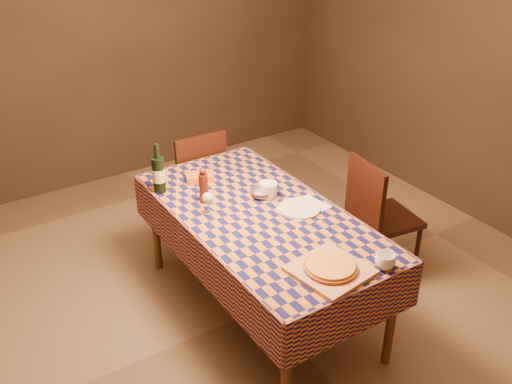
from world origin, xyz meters
TOP-DOWN VIEW (x-y plane):
  - room at (0.00, 0.00)m, footprint 5.00×5.10m
  - dining_table at (0.00, 0.00)m, footprint 0.94×1.84m
  - cutting_board at (-0.02, -0.71)m, footprint 0.42×0.42m
  - pizza at (-0.02, -0.71)m, footprint 0.36×0.36m
  - pepper_mill at (-0.23, 0.32)m, footprint 0.06×0.06m
  - bowl at (0.13, 0.18)m, footprint 0.19×0.19m
  - wine_glass at (-0.27, 0.18)m, footprint 0.07×0.07m
  - wine_bottle at (-0.41, 0.61)m, footprint 0.11×0.11m
  - deli_tub at (0.17, 0.16)m, footprint 0.13×0.13m
  - takeout_container at (-0.11, 0.61)m, footprint 0.21×0.18m
  - white_plate at (0.23, -0.09)m, footprint 0.28×0.28m
  - tumbler at (0.25, -0.84)m, footprint 0.12×0.12m
  - flour_patch at (0.27, -0.09)m, footprint 0.30×0.25m
  - flour_bag at (0.14, 0.16)m, footprint 0.17×0.14m
  - chair_far at (0.10, 1.08)m, footprint 0.43×0.44m
  - chair_right at (0.94, -0.09)m, footprint 0.49×0.48m

SIDE VIEW (x-z plane):
  - chair_far at x=0.10m, z-range 0.06..0.99m
  - chair_right at x=0.94m, z-range 0.06..0.99m
  - dining_table at x=0.00m, z-range 0.31..1.08m
  - flour_patch at x=0.27m, z-range 0.77..0.77m
  - white_plate at x=0.23m, z-range 0.77..0.79m
  - cutting_board at x=-0.02m, z-range 0.77..0.79m
  - flour_bag at x=0.14m, z-range 0.77..0.81m
  - takeout_container at x=-0.11m, z-range 0.77..0.82m
  - bowl at x=0.13m, z-range 0.77..0.82m
  - pizza at x=-0.02m, z-range 0.79..0.82m
  - tumbler at x=0.25m, z-range 0.77..0.86m
  - deli_tub at x=0.17m, z-range 0.77..0.87m
  - wine_glass at x=-0.27m, z-range 0.80..0.94m
  - pepper_mill at x=-0.23m, z-range 0.76..1.01m
  - wine_bottle at x=-0.41m, z-range 0.73..1.07m
  - room at x=0.00m, z-range 0.00..2.70m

